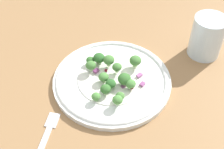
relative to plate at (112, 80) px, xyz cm
name	(u,v)px	position (x,y,z in cm)	size (l,w,h in cm)	color
ground_plane	(109,89)	(1.32, -0.54, -1.86)	(180.00, 180.00, 2.00)	olive
plate	(112,80)	(0.00, 0.00, 0.00)	(27.27, 27.27, 1.70)	white
dressing_pool	(112,79)	(0.00, 0.00, 0.44)	(15.82, 15.82, 0.20)	white
broccoli_floret_0	(106,89)	(4.75, -0.38, 2.00)	(2.34, 2.34, 2.37)	#ADD18E
broccoli_floret_1	(131,84)	(2.29, 4.56, 2.02)	(2.34, 2.34, 2.37)	#ADD18E
broccoli_floret_2	(135,61)	(-4.68, 4.70, 2.59)	(2.80, 2.80, 2.84)	#ADD18E
broccoli_floret_3	(91,65)	(-1.28, -5.20, 2.55)	(2.41, 2.41, 2.44)	#9EC684
broccoli_floret_4	(117,67)	(-1.97, 0.80, 2.41)	(2.22, 2.22, 2.25)	#9EC684
broccoli_floret_5	(96,97)	(7.03, -2.18, 1.80)	(1.95, 1.95, 1.98)	#8EB77A
broccoli_floret_6	(103,79)	(1.77, -1.68, 2.00)	(2.37, 2.37, 2.40)	#ADD18E
broccoli_floret_7	(120,96)	(5.91, 2.83, 1.74)	(1.96, 1.96, 1.98)	#8EB77A
broccoli_floret_8	(99,58)	(-4.36, -3.94, 2.28)	(2.78, 2.78, 2.82)	#8EB77A
broccoli_floret_9	(125,78)	(1.12, 3.04, 2.29)	(2.96, 2.96, 3.00)	#ADD18E
broccoli_floret_10	(118,100)	(7.50, 2.56, 2.30)	(2.19, 2.19, 2.21)	#9EC684
broccoli_floret_11	(111,84)	(2.79, 0.21, 1.78)	(2.34, 2.34, 2.37)	#9EC684
broccoli_floret_12	(109,60)	(-3.60, -1.41, 2.75)	(2.65, 2.65, 2.69)	#ADD18E
broccoli_floret_13	(90,60)	(-3.87, -5.95, 1.63)	(2.07, 2.07, 2.10)	#ADD18E
cranberry_0	(106,70)	(-1.98, -1.82, 0.91)	(0.76, 0.76, 0.76)	maroon
cranberry_1	(98,62)	(-4.16, -4.11, 1.32)	(0.82, 0.82, 0.82)	maroon
cranberry_2	(132,87)	(2.54, 4.89, 1.21)	(0.88, 0.88, 0.88)	#4C0A14
cranberry_3	(123,79)	(0.05, 2.55, 0.89)	(0.75, 0.75, 0.75)	#4C0A14
onion_bit_0	(96,71)	(-1.33, -4.01, 1.03)	(0.90, 1.34, 0.49)	#843D75
onion_bit_1	(139,75)	(-1.79, 6.09, 0.94)	(1.40, 0.93, 0.37)	#A35B93
onion_bit_2	(142,84)	(0.81, 7.10, 0.89)	(1.21, 0.95, 0.49)	#934C84
onion_bit_3	(123,86)	(1.95, 2.98, 0.59)	(1.12, 0.92, 0.36)	#934C84
fork	(42,146)	(19.15, -10.32, -0.61)	(18.62, 2.44, 0.50)	silver
water_glass	(207,37)	(-14.50, 20.98, 4.40)	(7.96, 7.96, 10.51)	silver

